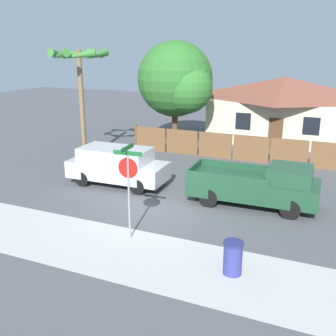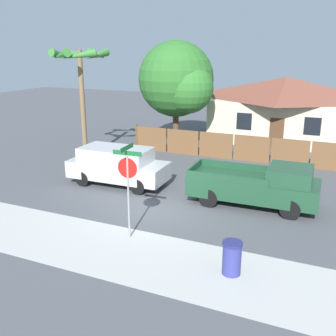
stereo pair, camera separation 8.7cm
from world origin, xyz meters
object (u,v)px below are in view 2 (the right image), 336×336
Objects in this scene: oak_tree at (179,81)px; stop_sign at (128,176)px; palm_tree at (80,65)px; trash_bin at (232,258)px; house at (284,108)px; orange_pickup at (258,185)px; red_suv at (118,165)px.

stop_sign is at bearing -74.72° from oak_tree.
palm_tree reaches higher than trash_bin.
trash_bin is at bearing -61.94° from oak_tree.
house is 17.86m from stop_sign.
oak_tree is 6.59m from palm_tree.
palm_tree is 1.19× the size of orange_pickup.
stop_sign is (3.55, -13.00, -2.02)m from oak_tree.
orange_pickup is (6.99, -8.35, -3.37)m from oak_tree.
house is at bearing 93.94° from trash_bin.
red_suv is at bearing 178.66° from orange_pickup.
stop_sign is 3.23× the size of trash_bin.
red_suv is 4.70× the size of trash_bin.
red_suv is 6.66m from orange_pickup.
house is 18.62m from trash_bin.
red_suv is 8.91m from trash_bin.
oak_tree reaches higher than trash_bin.
stop_sign is 4.26m from trash_bin.
house reaches higher than orange_pickup.
house is 1.51× the size of oak_tree.
red_suv reaches higher than trash_bin.
house is 13.13m from orange_pickup.
orange_pickup is at bearing -1.34° from red_suv.
oak_tree is at bearing 128.58° from orange_pickup.
house reaches higher than stop_sign.
oak_tree is 1.08× the size of palm_tree.
red_suv is (0.34, -8.35, -3.29)m from oak_tree.
oak_tree is at bearing 90.92° from red_suv.
oak_tree is at bearing 118.06° from trash_bin.
orange_pickup is at bearing 49.84° from stop_sign.
palm_tree is 6.64m from red_suv.
stop_sign is (-3.44, -4.65, 1.35)m from orange_pickup.
red_suv is (-5.75, -13.03, -1.31)m from house.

